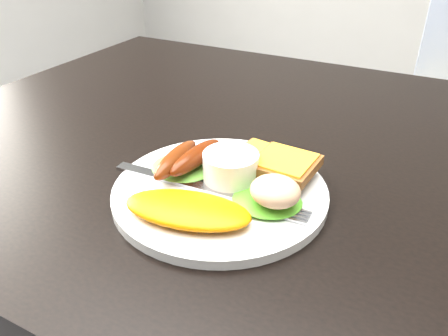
{
  "coord_description": "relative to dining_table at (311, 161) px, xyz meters",
  "views": [
    {
      "loc": [
        0.14,
        -0.53,
        1.04
      ],
      "look_at": [
        -0.06,
        -0.15,
        0.78
      ],
      "focal_mm": 35.0,
      "sensor_mm": 36.0,
      "label": 1
    }
  ],
  "objects": [
    {
      "name": "lettuce_right",
      "position": [
        0.0,
        -0.17,
        0.04
      ],
      "size": [
        0.09,
        0.08,
        0.01
      ],
      "primitive_type": "ellipsoid",
      "rotation": [
        0.0,
        0.0,
        0.13
      ],
      "color": "#51A023",
      "rests_on": "plate"
    },
    {
      "name": "toast_a",
      "position": [
        -0.04,
        -0.1,
        0.04
      ],
      "size": [
        0.09,
        0.09,
        0.01
      ],
      "primitive_type": "cube",
      "rotation": [
        0.0,
        0.0,
        -0.13
      ],
      "color": "brown",
      "rests_on": "plate"
    },
    {
      "name": "toast_b",
      "position": [
        -0.0,
        -0.11,
        0.05
      ],
      "size": [
        0.07,
        0.07,
        0.01
      ],
      "primitive_type": "cube",
      "rotation": [
        0.0,
        0.0,
        -0.06
      ],
      "color": "#92501E",
      "rests_on": "toast_a"
    },
    {
      "name": "dining_table",
      "position": [
        0.0,
        0.0,
        0.0
      ],
      "size": [
        1.2,
        0.8,
        0.04
      ],
      "primitive_type": "cube",
      "color": "black",
      "rests_on": "ground"
    },
    {
      "name": "lettuce_left",
      "position": [
        -0.12,
        -0.15,
        0.04
      ],
      "size": [
        0.08,
        0.08,
        0.01
      ],
      "primitive_type": "ellipsoid",
      "rotation": [
        0.0,
        0.0,
        0.1
      ],
      "color": "green",
      "rests_on": "plate"
    },
    {
      "name": "person",
      "position": [
        -0.26,
        0.62,
        -0.0
      ],
      "size": [
        0.62,
        0.52,
        1.45
      ],
      "primitive_type": "imported",
      "rotation": [
        0.0,
        0.0,
        2.74
      ],
      "color": "navy",
      "rests_on": "ground"
    },
    {
      "name": "sausage_b",
      "position": [
        -0.1,
        -0.14,
        0.05
      ],
      "size": [
        0.03,
        0.1,
        0.02
      ],
      "primitive_type": "ellipsoid",
      "rotation": [
        0.0,
        0.0,
        -0.09
      ],
      "color": "#5D2907",
      "rests_on": "lettuce_left"
    },
    {
      "name": "ramekin",
      "position": [
        -0.05,
        -0.14,
        0.05
      ],
      "size": [
        0.08,
        0.08,
        0.04
      ],
      "primitive_type": "cylinder",
      "rotation": [
        0.0,
        0.0,
        0.34
      ],
      "color": "white",
      "rests_on": "plate"
    },
    {
      "name": "plate",
      "position": [
        -0.06,
        -0.16,
        0.03
      ],
      "size": [
        0.25,
        0.25,
        0.01
      ],
      "primitive_type": "cylinder",
      "color": "white",
      "rests_on": "dining_table"
    },
    {
      "name": "fork",
      "position": [
        -0.1,
        -0.18,
        0.03
      ],
      "size": [
        0.18,
        0.02,
        0.0
      ],
      "primitive_type": "cube",
      "rotation": [
        0.0,
        0.0,
        0.05
      ],
      "color": "#ADAFB7",
      "rests_on": "plate"
    },
    {
      "name": "sausage_a",
      "position": [
        -0.12,
        -0.16,
        0.05
      ],
      "size": [
        0.03,
        0.1,
        0.02
      ],
      "primitive_type": "ellipsoid",
      "rotation": [
        0.0,
        0.0,
        0.08
      ],
      "color": "#652905",
      "rests_on": "lettuce_left"
    },
    {
      "name": "potato_salad",
      "position": [
        0.01,
        -0.17,
        0.06
      ],
      "size": [
        0.06,
        0.06,
        0.03
      ],
      "primitive_type": "ellipsoid",
      "rotation": [
        0.0,
        0.0,
        -0.15
      ],
      "color": "beige",
      "rests_on": "lettuce_right"
    },
    {
      "name": "omelette",
      "position": [
        -0.06,
        -0.23,
        0.04
      ],
      "size": [
        0.15,
        0.09,
        0.02
      ],
      "primitive_type": "ellipsoid",
      "rotation": [
        0.0,
        0.0,
        0.2
      ],
      "color": "orange",
      "rests_on": "plate"
    }
  ]
}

